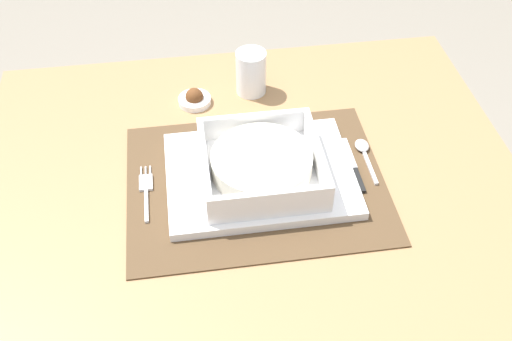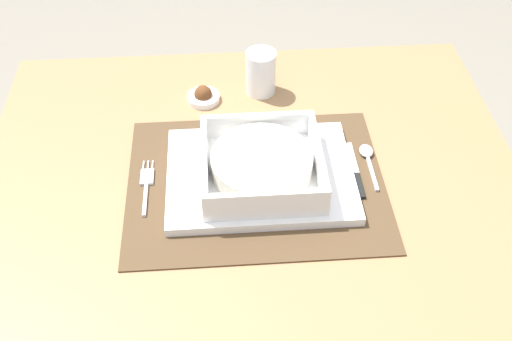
# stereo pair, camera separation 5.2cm
# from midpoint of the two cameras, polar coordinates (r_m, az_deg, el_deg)

# --- Properties ---
(dining_table) EXTENTS (0.92, 0.75, 0.72)m
(dining_table) POSITION_cam_midpoint_polar(r_m,az_deg,el_deg) (1.09, 1.01, -4.58)
(dining_table) COLOR #936D47
(dining_table) RESTS_ON ground
(placemat) EXTENTS (0.43, 0.33, 0.00)m
(placemat) POSITION_cam_midpoint_polar(r_m,az_deg,el_deg) (1.01, 1.47, -1.19)
(placemat) COLOR #4C3823
(placemat) RESTS_ON dining_table
(serving_plate) EXTENTS (0.31, 0.23, 0.02)m
(serving_plate) POSITION_cam_midpoint_polar(r_m,az_deg,el_deg) (1.01, 1.87, -0.45)
(serving_plate) COLOR white
(serving_plate) RESTS_ON placemat
(porridge_bowl) EXTENTS (0.19, 0.19, 0.05)m
(porridge_bowl) POSITION_cam_midpoint_polar(r_m,az_deg,el_deg) (0.98, 2.04, 0.47)
(porridge_bowl) COLOR white
(porridge_bowl) RESTS_ON serving_plate
(fork) EXTENTS (0.02, 0.13, 0.00)m
(fork) POSITION_cam_midpoint_polar(r_m,az_deg,el_deg) (1.01, -8.84, -1.21)
(fork) COLOR silver
(fork) RESTS_ON placemat
(spoon) EXTENTS (0.02, 0.11, 0.01)m
(spoon) POSITION_cam_midpoint_polar(r_m,az_deg,el_deg) (1.07, 11.83, 1.37)
(spoon) COLOR silver
(spoon) RESTS_ON placemat
(butter_knife) EXTENTS (0.01, 0.13, 0.01)m
(butter_knife) POSITION_cam_midpoint_polar(r_m,az_deg,el_deg) (1.03, 10.77, -0.29)
(butter_knife) COLOR black
(butter_knife) RESTS_ON placemat
(drinking_glass) EXTENTS (0.06, 0.06, 0.09)m
(drinking_glass) POSITION_cam_midpoint_polar(r_m,az_deg,el_deg) (1.18, 1.73, 8.99)
(drinking_glass) COLOR white
(drinking_glass) RESTS_ON dining_table
(condiment_saucer) EXTENTS (0.06, 0.06, 0.03)m
(condiment_saucer) POSITION_cam_midpoint_polar(r_m,az_deg,el_deg) (1.17, -3.73, 6.99)
(condiment_saucer) COLOR white
(condiment_saucer) RESTS_ON dining_table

